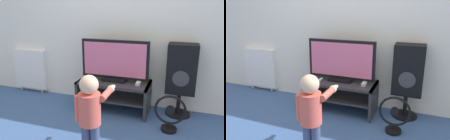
# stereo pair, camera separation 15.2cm
# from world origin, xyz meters

# --- Properties ---
(ground_plane) EXTENTS (16.00, 16.00, 0.00)m
(ground_plane) POSITION_xyz_m (0.00, 0.00, 0.00)
(ground_plane) COLOR #38568C
(wall_back) EXTENTS (10.00, 0.06, 2.60)m
(wall_back) POSITION_xyz_m (0.00, 0.55, 1.30)
(wall_back) COLOR silver
(wall_back) RESTS_ON ground_plane
(tv_stand) EXTENTS (1.00, 0.47, 0.43)m
(tv_stand) POSITION_xyz_m (0.00, 0.24, 0.29)
(tv_stand) COLOR #2D2D33
(tv_stand) RESTS_ON ground_plane
(television) EXTENTS (0.95, 0.20, 0.57)m
(television) POSITION_xyz_m (0.00, 0.26, 0.71)
(television) COLOR black
(television) RESTS_ON tv_stand
(game_console) EXTENTS (0.05, 0.18, 0.04)m
(game_console) POSITION_xyz_m (0.35, 0.22, 0.45)
(game_console) COLOR white
(game_console) RESTS_ON tv_stand
(remote_primary) EXTENTS (0.04, 0.13, 0.03)m
(remote_primary) POSITION_xyz_m (-0.27, 0.15, 0.44)
(remote_primary) COLOR white
(remote_primary) RESTS_ON tv_stand
(child) EXTENTS (0.32, 0.47, 0.84)m
(child) POSITION_xyz_m (0.08, -0.78, 0.49)
(child) COLOR #3F4C72
(child) RESTS_ON ground_plane
(speaker_tower) EXTENTS (0.37, 0.34, 0.98)m
(speaker_tower) POSITION_xyz_m (0.88, 0.37, 0.63)
(speaker_tower) COLOR black
(speaker_tower) RESTS_ON ground_plane
(floor_fan) EXTENTS (0.37, 0.19, 0.46)m
(floor_fan) POSITION_xyz_m (0.79, -0.10, 0.21)
(floor_fan) COLOR black
(floor_fan) RESTS_ON ground_plane
(radiator) EXTENTS (0.61, 0.08, 0.73)m
(radiator) POSITION_xyz_m (-1.59, 0.48, 0.40)
(radiator) COLOR white
(radiator) RESTS_ON ground_plane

